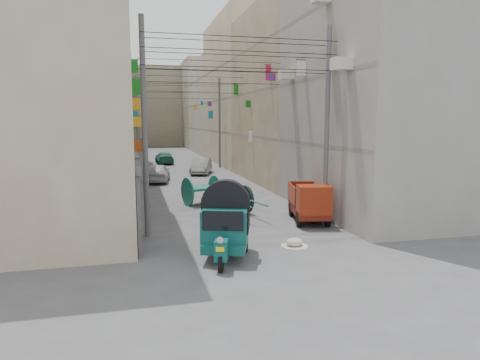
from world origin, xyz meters
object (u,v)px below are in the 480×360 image
object	(u,v)px
distant_car_white	(158,173)
horse	(234,206)
mini_truck	(310,204)
feed_sack	(294,242)
auto_rickshaw	(226,223)
distant_car_green	(164,158)
tonga_cart	(234,200)
distant_car_grey	(201,166)
second_cart	(201,190)

from	to	relation	value
distant_car_white	horse	bearing A→B (deg)	108.14
mini_truck	feed_sack	size ratio (longest dim) A/B	5.56
auto_rickshaw	distant_car_green	world-z (taller)	auto_rickshaw
auto_rickshaw	tonga_cart	xyz separation A→B (m)	(1.70, 6.01, -0.43)
distant_car_green	feed_sack	bearing A→B (deg)	92.49
distant_car_white	mini_truck	bearing A→B (deg)	119.68
distant_car_grey	second_cart	bearing A→B (deg)	-82.44
horse	tonga_cart	bearing A→B (deg)	-85.87
second_cart	feed_sack	size ratio (longest dim) A/B	3.42
second_cart	distant_car_white	xyz separation A→B (m)	(-1.71, 8.86, -0.12)
tonga_cart	distant_car_grey	world-z (taller)	tonga_cart
auto_rickshaw	distant_car_white	size ratio (longest dim) A/B	0.72
horse	distant_car_green	world-z (taller)	horse
second_cart	distant_car_grey	xyz separation A→B (m)	(1.97, 12.67, -0.14)
mini_truck	distant_car_grey	xyz separation A→B (m)	(-1.84, 17.76, -0.18)
distant_car_grey	horse	bearing A→B (deg)	-77.98
distant_car_white	distant_car_grey	distance (m)	5.30
second_cart	distant_car_white	bearing A→B (deg)	84.08
tonga_cart	horse	distance (m)	1.85
tonga_cart	distant_car_green	bearing A→B (deg)	78.08
tonga_cart	distant_car_white	bearing A→B (deg)	88.43
second_cart	feed_sack	bearing A→B (deg)	-93.33
auto_rickshaw	second_cart	world-z (taller)	auto_rickshaw
distant_car_grey	distant_car_white	bearing A→B (deg)	-117.65
second_cart	distant_car_white	world-z (taller)	second_cart
mini_truck	tonga_cart	bearing A→B (deg)	150.37
feed_sack	distant_car_white	bearing A→B (deg)	102.16
distant_car_grey	feed_sack	bearing A→B (deg)	-73.66
feed_sack	distant_car_green	size ratio (longest dim) A/B	0.15
tonga_cart	distant_car_white	world-z (taller)	distant_car_white
horse	distant_car_green	distance (m)	26.19
tonga_cart	distant_car_grey	bearing A→B (deg)	71.47
tonga_cart	feed_sack	distance (m)	5.51
auto_rickshaw	horse	world-z (taller)	auto_rickshaw
auto_rickshaw	feed_sack	xyz separation A→B (m)	(2.54, 0.58, -0.97)
second_cart	horse	size ratio (longest dim) A/B	1.10
mini_truck	distant_car_white	size ratio (longest dim) A/B	0.85
tonga_cart	distant_car_white	xyz separation A→B (m)	(-2.82, 11.54, -0.03)
second_cart	feed_sack	xyz separation A→B (m)	(1.95, -8.10, -0.63)
distant_car_white	distant_car_green	world-z (taller)	distant_car_white
distant_car_green	horse	bearing A→B (deg)	90.28
second_cart	distant_car_green	world-z (taller)	second_cart
tonga_cart	distant_car_white	distance (m)	11.88
auto_rickshaw	horse	xyz separation A→B (m)	(1.25, 4.21, -0.34)
horse	feed_sack	bearing A→B (deg)	127.78
distant_car_grey	distant_car_green	bearing A→B (deg)	120.74
mini_truck	horse	xyz separation A→B (m)	(-3.16, 0.62, -0.05)
second_cart	distant_car_green	xyz separation A→B (m)	(-0.33, 21.70, -0.20)
second_cart	distant_car_white	distance (m)	9.03
distant_car_green	distant_car_white	bearing A→B (deg)	81.98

